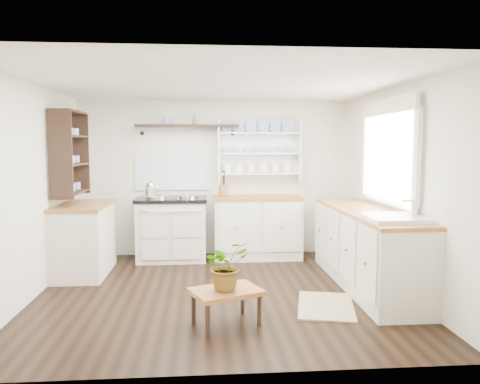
% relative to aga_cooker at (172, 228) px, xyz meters
% --- Properties ---
extents(floor, '(4.00, 3.80, 0.01)m').
position_rel_aga_cooker_xyz_m(floor, '(0.63, -1.57, -0.46)').
color(floor, black).
rests_on(floor, ground).
extents(wall_back, '(4.00, 0.02, 2.30)m').
position_rel_aga_cooker_xyz_m(wall_back, '(0.63, 0.33, 0.69)').
color(wall_back, beige).
rests_on(wall_back, ground).
extents(wall_right, '(0.02, 3.80, 2.30)m').
position_rel_aga_cooker_xyz_m(wall_right, '(2.63, -1.57, 0.69)').
color(wall_right, beige).
rests_on(wall_right, ground).
extents(wall_left, '(0.02, 3.80, 2.30)m').
position_rel_aga_cooker_xyz_m(wall_left, '(-1.37, -1.57, 0.69)').
color(wall_left, beige).
rests_on(wall_left, ground).
extents(ceiling, '(4.00, 3.80, 0.01)m').
position_rel_aga_cooker_xyz_m(ceiling, '(0.63, -1.57, 1.84)').
color(ceiling, white).
rests_on(ceiling, wall_back).
extents(window, '(0.08, 1.55, 1.22)m').
position_rel_aga_cooker_xyz_m(window, '(2.58, -1.42, 1.11)').
color(window, white).
rests_on(window, wall_right).
extents(aga_cooker, '(1.00, 0.70, 0.93)m').
position_rel_aga_cooker_xyz_m(aga_cooker, '(0.00, 0.00, 0.00)').
color(aga_cooker, beige).
rests_on(aga_cooker, floor).
extents(back_cabinets, '(1.27, 0.63, 0.90)m').
position_rel_aga_cooker_xyz_m(back_cabinets, '(1.23, 0.03, 0.00)').
color(back_cabinets, beige).
rests_on(back_cabinets, floor).
extents(right_cabinets, '(0.62, 2.43, 0.90)m').
position_rel_aga_cooker_xyz_m(right_cabinets, '(2.33, -1.47, 0.00)').
color(right_cabinets, beige).
rests_on(right_cabinets, floor).
extents(belfast_sink, '(0.55, 0.60, 0.45)m').
position_rel_aga_cooker_xyz_m(belfast_sink, '(2.33, -2.22, 0.34)').
color(belfast_sink, white).
rests_on(belfast_sink, right_cabinets).
extents(left_cabinets, '(0.62, 1.13, 0.90)m').
position_rel_aga_cooker_xyz_m(left_cabinets, '(-1.07, -0.67, 0.00)').
color(left_cabinets, beige).
rests_on(left_cabinets, floor).
extents(plate_rack, '(1.20, 0.22, 0.90)m').
position_rel_aga_cooker_xyz_m(plate_rack, '(1.28, 0.29, 1.10)').
color(plate_rack, white).
rests_on(plate_rack, wall_back).
extents(high_shelf, '(1.50, 0.29, 0.16)m').
position_rel_aga_cooker_xyz_m(high_shelf, '(0.23, 0.21, 1.45)').
color(high_shelf, black).
rests_on(high_shelf, wall_back).
extents(left_shelving, '(0.28, 0.80, 1.05)m').
position_rel_aga_cooker_xyz_m(left_shelving, '(-1.21, -0.67, 1.09)').
color(left_shelving, black).
rests_on(left_shelving, wall_left).
extents(kettle, '(0.17, 0.17, 0.20)m').
position_rel_aga_cooker_xyz_m(kettle, '(-0.28, -0.12, 0.58)').
color(kettle, silver).
rests_on(kettle, aga_cooker).
extents(utensil_crock, '(0.13, 0.13, 0.15)m').
position_rel_aga_cooker_xyz_m(utensil_crock, '(0.74, 0.11, 0.53)').
color(utensil_crock, olive).
rests_on(utensil_crock, back_cabinets).
extents(center_table, '(0.73, 0.63, 0.33)m').
position_rel_aga_cooker_xyz_m(center_table, '(0.65, -2.53, -0.17)').
color(center_table, brown).
rests_on(center_table, floor).
extents(potted_plant, '(0.53, 0.52, 0.45)m').
position_rel_aga_cooker_xyz_m(potted_plant, '(0.65, -2.53, 0.10)').
color(potted_plant, '#3F7233').
rests_on(potted_plant, center_table).
extents(floor_rug, '(0.73, 0.95, 0.02)m').
position_rel_aga_cooker_xyz_m(floor_rug, '(1.69, -2.13, -0.45)').
color(floor_rug, '#958357').
rests_on(floor_rug, floor).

